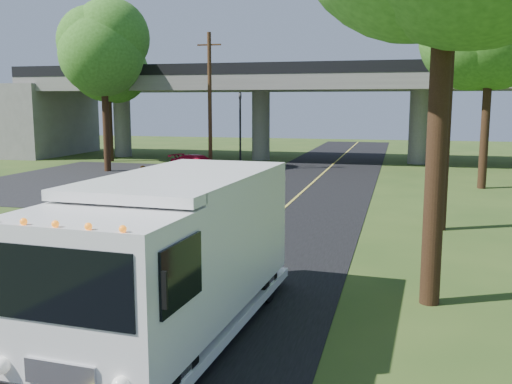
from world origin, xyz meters
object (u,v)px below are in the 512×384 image
(pedestrian, at_px, (143,181))
(tree_left_far, at_px, (109,63))
(traffic_signal, at_px, (240,122))
(step_van, at_px, (173,251))
(utility_pole, at_px, (210,101))
(red_sedan, at_px, (198,164))
(tree_left_lot, at_px, (105,49))
(tree_right_far, at_px, (496,26))

(pedestrian, bearing_deg, tree_left_far, -51.51)
(traffic_signal, xyz_separation_m, step_van, (6.60, -28.09, -1.51))
(tree_left_far, bearing_deg, step_van, -59.84)
(utility_pole, distance_m, red_sedan, 4.22)
(tree_left_far, bearing_deg, utility_pole, -22.43)
(traffic_signal, height_order, pedestrian, traffic_signal)
(traffic_signal, height_order, utility_pole, utility_pole)
(traffic_signal, relative_size, red_sedan, 1.30)
(traffic_signal, distance_m, tree_left_lot, 10.01)
(step_van, xyz_separation_m, red_sedan, (-8.53, 24.85, -1.10))
(step_van, bearing_deg, tree_left_lot, 124.31)
(red_sedan, relative_size, pedestrian, 2.60)
(utility_pole, bearing_deg, tree_left_lot, -161.03)
(utility_pole, relative_size, tree_left_lot, 0.86)
(traffic_signal, relative_size, utility_pole, 0.58)
(tree_right_far, distance_m, step_van, 24.47)
(tree_right_far, xyz_separation_m, pedestrian, (-16.32, -6.95, -7.53))
(tree_left_lot, bearing_deg, utility_pole, 18.97)
(traffic_signal, height_order, red_sedan, traffic_signal)
(tree_right_far, height_order, tree_left_far, tree_right_far)
(pedestrian, bearing_deg, step_van, 122.82)
(traffic_signal, relative_size, tree_left_lot, 0.50)
(tree_left_lot, xyz_separation_m, step_van, (14.39, -23.93, -6.22))
(tree_left_lot, relative_size, tree_left_far, 1.06)
(tree_right_far, relative_size, tree_left_far, 1.11)
(tree_right_far, height_order, pedestrian, tree_right_far)
(utility_pole, height_order, tree_left_lot, tree_left_lot)
(traffic_signal, height_order, tree_left_far, tree_left_far)
(traffic_signal, distance_m, step_van, 28.89)
(tree_left_lot, height_order, pedestrian, tree_left_lot)
(tree_left_far, xyz_separation_m, pedestrian, (9.68, -14.95, -6.68))
(tree_right_far, xyz_separation_m, red_sedan, (-17.13, 2.92, -7.72))
(pedestrian, bearing_deg, utility_pole, -82.45)
(tree_left_lot, bearing_deg, tree_left_far, 116.57)
(traffic_signal, distance_m, tree_right_far, 17.18)
(tree_left_lot, xyz_separation_m, tree_left_far, (-3.00, 6.00, -0.45))
(traffic_signal, relative_size, tree_left_far, 0.53)
(red_sedan, height_order, pedestrian, pedestrian)
(traffic_signal, height_order, tree_right_far, tree_right_far)
(utility_pole, bearing_deg, pedestrian, -88.02)
(traffic_signal, bearing_deg, pedestrian, -94.86)
(traffic_signal, relative_size, step_van, 0.69)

